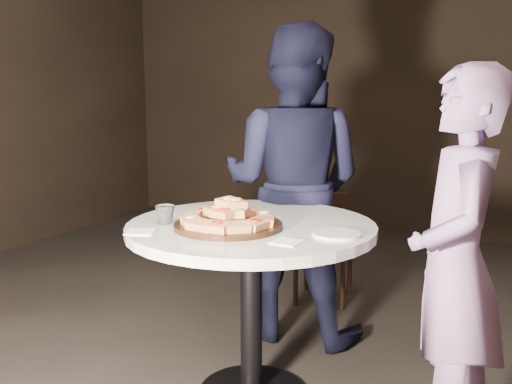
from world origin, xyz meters
TOP-DOWN VIEW (x-y plane):
  - table at (0.01, 0.10)m, footprint 1.22×1.22m
  - serving_board at (-0.04, -0.02)m, footprint 0.54×0.54m
  - focaccia_pile at (-0.04, -0.02)m, footprint 0.41×0.40m
  - plate_left at (-0.36, 0.20)m, footprint 0.26×0.26m
  - plate_right at (0.41, 0.05)m, footprint 0.25×0.25m
  - water_glass at (-0.32, -0.07)m, footprint 0.11×0.11m
  - napkin_near at (-0.33, -0.24)m, footprint 0.15×0.15m
  - napkin_far at (0.27, -0.14)m, footprint 0.12×0.12m
  - chair_far at (-0.08, 1.34)m, footprint 0.40×0.42m
  - diner_navy at (-0.09, 0.84)m, footprint 0.88×0.70m
  - diner_teal at (0.87, 0.07)m, footprint 0.48×0.61m

SIDE VIEW (x-z plane):
  - chair_far at x=-0.08m, z-range 0.06..0.82m
  - table at x=0.01m, z-range 0.26..1.07m
  - diner_teal at x=0.87m, z-range 0.00..1.48m
  - napkin_far at x=0.27m, z-range 0.82..0.82m
  - napkin_near at x=-0.33m, z-range 0.82..0.82m
  - plate_right at x=0.41m, z-range 0.82..0.83m
  - plate_left at x=-0.36m, z-range 0.82..0.83m
  - serving_board at x=-0.04m, z-range 0.82..0.84m
  - water_glass at x=-0.32m, z-range 0.82..0.90m
  - focaccia_pile at x=-0.04m, z-range 0.81..0.92m
  - diner_navy at x=-0.09m, z-range 0.00..1.74m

